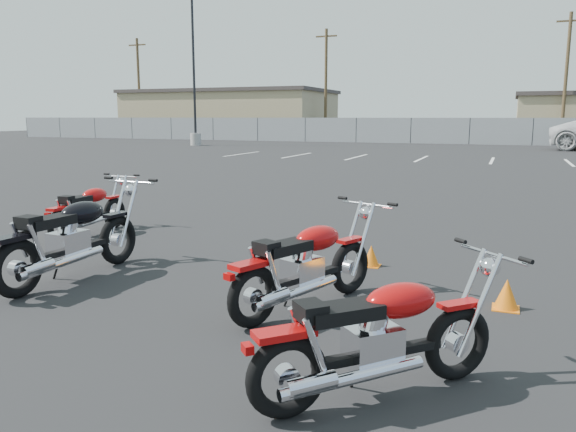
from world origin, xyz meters
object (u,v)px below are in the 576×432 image
at_px(motorcycle_second_black, 72,238).
at_px(motorcycle_rear_red, 379,337).
at_px(motorcycle_front_red, 89,210).
at_px(motorcycle_third_red, 306,265).

relative_size(motorcycle_second_black, motorcycle_rear_red, 1.36).
bearing_deg(motorcycle_front_red, motorcycle_second_black, -53.22).
relative_size(motorcycle_third_red, motorcycle_rear_red, 1.21).
distance_m(motorcycle_front_red, motorcycle_rear_red, 6.45).
bearing_deg(motorcycle_second_black, motorcycle_front_red, 126.78).
xyz_separation_m(motorcycle_second_black, motorcycle_rear_red, (3.91, -1.47, -0.06)).
xyz_separation_m(motorcycle_front_red, motorcycle_second_black, (1.52, -2.03, 0.08)).
distance_m(motorcycle_third_red, motorcycle_rear_red, 1.82).
distance_m(motorcycle_second_black, motorcycle_rear_red, 4.17).
xyz_separation_m(motorcycle_second_black, motorcycle_third_red, (2.86, 0.02, -0.04)).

